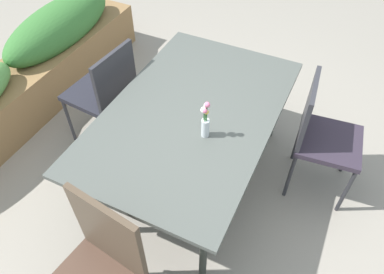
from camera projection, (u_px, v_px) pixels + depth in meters
ground_plane at (201, 177)px, 2.93m from camera, size 12.00×12.00×0.00m
dining_table at (192, 116)px, 2.43m from camera, size 1.67×1.06×0.73m
chair_end_left at (98, 271)px, 1.82m from camera, size 0.50×0.50×1.01m
chair_far_side at (105, 90)px, 2.84m from camera, size 0.49×0.49×0.91m
chair_near_right at (321, 132)px, 2.52m from camera, size 0.47×0.47×0.93m
flower_vase at (205, 121)px, 2.15m from camera, size 0.05×0.06×0.27m
planter_box at (16, 82)px, 3.20m from camera, size 3.02×0.52×0.76m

